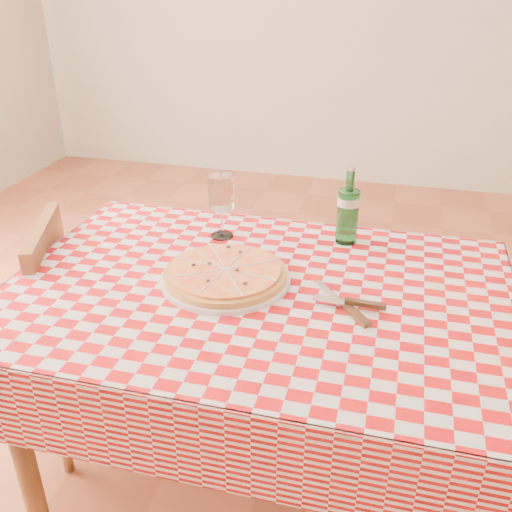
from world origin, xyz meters
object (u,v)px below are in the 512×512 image
(dining_table, at_px, (258,320))
(pizza_plate, at_px, (225,273))
(water_bottle, at_px, (348,205))
(chair_far, at_px, (30,327))
(wine_glass, at_px, (221,207))

(dining_table, height_order, pizza_plate, pizza_plate)
(water_bottle, bearing_deg, dining_table, -119.22)
(chair_far, xyz_separation_m, wine_glass, (0.58, 0.23, 0.39))
(dining_table, xyz_separation_m, wine_glass, (-0.18, 0.27, 0.20))
(water_bottle, bearing_deg, wine_glass, -170.84)
(dining_table, bearing_deg, wine_glass, 123.78)
(dining_table, relative_size, chair_far, 1.46)
(pizza_plate, height_order, wine_glass, wine_glass)
(pizza_plate, xyz_separation_m, wine_glass, (-0.09, 0.26, 0.08))
(chair_far, relative_size, wine_glass, 4.19)
(dining_table, relative_size, pizza_plate, 3.50)
(chair_far, bearing_deg, dining_table, 155.25)
(dining_table, relative_size, water_bottle, 5.10)
(chair_far, distance_m, water_bottle, 1.07)
(dining_table, distance_m, wine_glass, 0.38)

